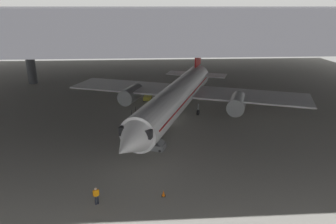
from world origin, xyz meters
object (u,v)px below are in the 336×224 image
airplane_main (178,95)px  crew_worker_near_nose (96,195)px  baggage_tug (148,98)px  crew_worker_by_stairs (158,128)px  boarding_stairs (148,142)px  traffic_cone_orange (164,193)px

airplane_main → crew_worker_near_nose: airplane_main is taller
crew_worker_near_nose → baggage_tug: crew_worker_near_nose is taller
crew_worker_near_nose → crew_worker_by_stairs: (5.79, 14.74, 0.08)m
crew_worker_near_nose → crew_worker_by_stairs: crew_worker_by_stairs is taller
boarding_stairs → airplane_main: bearing=65.7°
airplane_main → baggage_tug: (-4.56, 9.76, -3.08)m
boarding_stairs → crew_worker_by_stairs: boarding_stairs is taller
airplane_main → boarding_stairs: (-4.53, -10.01, -2.86)m
airplane_main → crew_worker_near_nose: size_ratio=23.30×
crew_worker_by_stairs → baggage_tug: crew_worker_by_stairs is taller
baggage_tug → airplane_main: bearing=-64.9°
airplane_main → traffic_cone_orange: airplane_main is taller
traffic_cone_orange → airplane_main: bearing=81.0°
crew_worker_near_nose → baggage_tug: (4.40, 30.66, -0.41)m
crew_worker_near_nose → airplane_main: bearing=66.8°
crew_worker_by_stairs → traffic_cone_orange: 13.94m
crew_worker_by_stairs → airplane_main: bearing=62.7°
boarding_stairs → traffic_cone_orange: bearing=-82.5°
boarding_stairs → traffic_cone_orange: 10.18m
boarding_stairs → baggage_tug: boarding_stairs is taller
baggage_tug → traffic_cone_orange: bearing=-87.4°
boarding_stairs → traffic_cone_orange: boarding_stairs is taller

